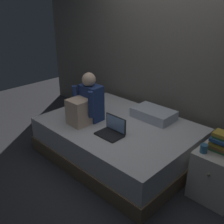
# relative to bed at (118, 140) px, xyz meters

# --- Properties ---
(ground_plane) EXTENTS (8.00, 8.00, 0.00)m
(ground_plane) POSITION_rel_bed_xyz_m (0.20, -0.30, -0.24)
(ground_plane) COLOR #2D2D33
(wall_back) EXTENTS (5.60, 0.10, 2.70)m
(wall_back) POSITION_rel_bed_xyz_m (0.20, 0.90, 1.11)
(wall_back) COLOR slate
(wall_back) RESTS_ON ground_plane
(bed) EXTENTS (2.00, 1.50, 0.49)m
(bed) POSITION_rel_bed_xyz_m (0.00, 0.00, 0.00)
(bed) COLOR #7A6047
(bed) RESTS_ON ground_plane
(nightstand) EXTENTS (0.44, 0.46, 0.56)m
(nightstand) POSITION_rel_bed_xyz_m (1.30, 0.14, 0.04)
(nightstand) COLOR beige
(nightstand) RESTS_ON ground_plane
(person_sitting) EXTENTS (0.39, 0.44, 0.66)m
(person_sitting) POSITION_rel_bed_xyz_m (-0.36, -0.25, 0.50)
(person_sitting) COLOR navy
(person_sitting) RESTS_ON bed
(laptop) EXTENTS (0.32, 0.23, 0.22)m
(laptop) POSITION_rel_bed_xyz_m (0.15, -0.27, 0.30)
(laptop) COLOR black
(laptop) RESTS_ON bed
(pillow) EXTENTS (0.56, 0.36, 0.13)m
(pillow) POSITION_rel_bed_xyz_m (0.23, 0.45, 0.31)
(pillow) COLOR silver
(pillow) RESTS_ON bed
(book_stack) EXTENTS (0.25, 0.17, 0.22)m
(book_stack) POSITION_rel_bed_xyz_m (1.29, 0.16, 0.43)
(book_stack) COLOR #387042
(book_stack) RESTS_ON nightstand
(mug) EXTENTS (0.08, 0.08, 0.09)m
(mug) POSITION_rel_bed_xyz_m (1.17, 0.02, 0.36)
(mug) COLOR teal
(mug) RESTS_ON nightstand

